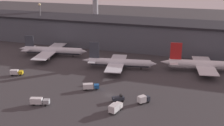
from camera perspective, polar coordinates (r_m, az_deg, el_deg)
name	(u,v)px	position (r m, az deg, el deg)	size (l,w,h in m)	color
ground	(110,95)	(114.26, -0.48, -6.52)	(600.00, 600.00, 0.00)	#383538
terminal_building	(149,35)	(181.96, 7.62, 5.71)	(252.86, 30.42, 18.02)	#4C515B
airplane_0	(52,51)	(168.72, -12.05, 2.50)	(41.68, 38.12, 11.90)	silver
airplane_1	(119,62)	(143.53, 1.34, 0.10)	(38.63, 30.68, 13.52)	silver
airplane_2	(207,65)	(146.70, 18.80, -0.35)	(46.46, 30.87, 14.26)	silver
service_vehicle_0	(143,99)	(107.44, 6.38, -7.30)	(4.62, 5.04, 3.13)	#282D38
service_vehicle_1	(90,86)	(118.74, -4.42, -4.74)	(6.90, 5.00, 2.84)	#195199
service_vehicle_2	(115,107)	(100.50, 0.67, -9.01)	(3.70, 6.41, 3.24)	white
service_vehicle_3	(16,72)	(142.29, -18.90, -1.79)	(6.28, 4.31, 2.74)	gold
service_vehicle_4	(39,101)	(108.84, -14.59, -7.50)	(7.36, 3.96, 2.92)	#9EA3A8
service_vehicle_5	(118,98)	(108.47, 1.29, -7.19)	(5.01, 4.42, 2.71)	#282D38
lamp_post_0	(41,18)	(204.13, -14.31, 8.91)	(1.80, 1.80, 26.89)	slate
control_tower	(95,1)	(235.00, -3.42, 12.41)	(9.00, 9.00, 41.91)	#99999E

